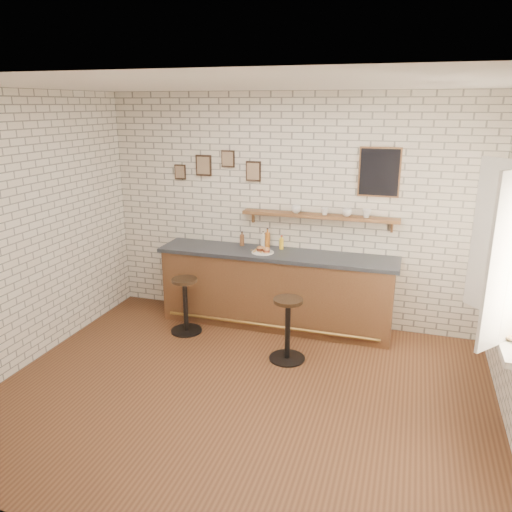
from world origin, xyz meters
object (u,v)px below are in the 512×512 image
Objects in this scene: sandwich_plate at (263,252)px; bitters_bottle_white at (263,241)px; shelf_cup_d at (367,213)px; book_lower at (506,334)px; condiment_bottle_yellow at (282,243)px; bitters_bottle_amber at (267,240)px; ciabatta_sandwich at (263,249)px; bar_stool_right at (288,327)px; bitters_bottle_brown at (242,240)px; bar_stool_left at (185,303)px; shelf_cup_b at (325,211)px; shelf_cup_a at (296,209)px; shelf_cup_c at (347,212)px; bar_counter at (276,289)px; book_upper at (506,332)px.

sandwich_plate is 0.26m from bitters_bottle_white.
book_lower is (1.39, -1.76, -0.61)m from shelf_cup_d.
shelf_cup_d reaches higher than condiment_bottle_yellow.
sandwich_plate is 1.05× the size of bitters_bottle_amber.
bar_stool_right is at bearing -56.69° from ciabatta_sandwich.
bitters_bottle_white is at bearing 0.00° from bitters_bottle_brown.
bar_stool_left is at bearing 167.24° from bar_stool_right.
shelf_cup_b is 0.86× the size of shelf_cup_d.
ciabatta_sandwich is at bearing -173.51° from shelf_cup_d.
shelf_cup_d is at bearing 11.89° from ciabatta_sandwich.
bitters_bottle_white reaches higher than bitters_bottle_brown.
shelf_cup_d is (0.71, 1.08, 1.15)m from bar_stool_right.
condiment_bottle_yellow reaches higher than book_lower.
shelf_cup_a is (0.36, 0.26, 0.49)m from ciabatta_sandwich.
bitters_bottle_brown is at bearing 147.49° from ciabatta_sandwich.
bitters_bottle_amber is 0.85m from shelf_cup_b.
book_lower is at bearing -33.89° from shelf_cup_a.
condiment_bottle_yellow reaches higher than ciabatta_sandwich.
bar_stool_right is 1.73m from shelf_cup_d.
bitters_bottle_amber is (-0.01, 0.24, 0.10)m from sandwich_plate.
shelf_cup_c is at bearing 14.49° from sandwich_plate.
bitters_bottle_amber is 2.85× the size of shelf_cup_b.
sandwich_plate is 0.38× the size of bar_stool_left.
shelf_cup_c is at bearing 14.61° from ciabatta_sandwich.
book_lower is at bearing -29.69° from ciabatta_sandwich.
ciabatta_sandwich is 1.15m from shelf_cup_c.
sandwich_plate is at bearing -128.08° from condiment_bottle_yellow.
ciabatta_sandwich is 1.17m from bar_stool_right.
condiment_bottle_yellow is 0.83× the size of book_lower.
bar_stool_right is 8.01× the size of shelf_cup_b.
bitters_bottle_amber is at bearing 114.43° from shelf_cup_b.
shelf_cup_d is at bearing 10.45° from bar_counter.
sandwich_plate is at bearing 123.75° from bar_stool_right.
shelf_cup_c is (1.02, 0.02, 0.43)m from bitters_bottle_amber.
shelf_cup_c is at bearing 167.97° from book_upper.
bitters_bottle_white is 2.02× the size of shelf_cup_d.
sandwich_plate is 0.94m from shelf_cup_b.
bar_stool_left is (-0.52, -0.73, -0.70)m from bitters_bottle_brown.
bar_stool_left is 1.87m from shelf_cup_a.
shelf_cup_a is 0.51× the size of book_upper.
book_lower is (2.64, -1.50, -0.11)m from ciabatta_sandwich.
bar_stool_right is at bearing -71.15° from condiment_bottle_yellow.
bitters_bottle_white is 2.34× the size of shelf_cup_b.
book_upper is at bearing -17.90° from bar_stool_right.
shelf_cup_a is 1.01× the size of shelf_cup_c.
sandwich_plate is 0.37× the size of bar_stool_right.
bitters_bottle_amber is (-0.02, 0.24, 0.06)m from ciabatta_sandwich.
bar_stool_right is at bearing -12.76° from bar_stool_left.
condiment_bottle_yellow is at bearing -168.40° from shelf_cup_a.
sandwich_plate is at bearing -159.60° from bar_counter.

